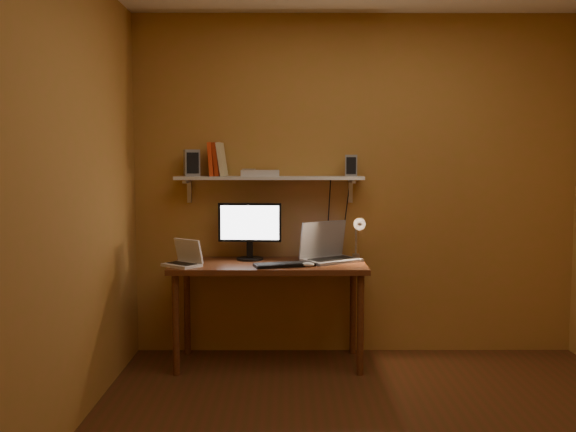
{
  "coord_description": "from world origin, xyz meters",
  "views": [
    {
      "loc": [
        -0.53,
        -3.1,
        1.48
      ],
      "look_at": [
        -0.52,
        1.18,
        1.1
      ],
      "focal_mm": 38.0,
      "sensor_mm": 36.0,
      "label": 1
    }
  ],
  "objects_px": {
    "desk_lamp": "(358,232)",
    "netbook": "(185,258)",
    "laptop": "(327,250)",
    "shelf_camera": "(249,173)",
    "speaker_right": "(351,166)",
    "router": "(260,173)",
    "desk": "(269,275)",
    "keyboard": "(284,265)",
    "speaker_left": "(192,163)",
    "wall_shelf": "(270,178)",
    "monitor": "(250,228)",
    "mouse": "(308,264)"
  },
  "relations": [
    {
      "from": "laptop",
      "to": "shelf_camera",
      "type": "xyz_separation_m",
      "value": [
        -0.58,
        0.03,
        0.58
      ]
    },
    {
      "from": "router",
      "to": "desk_lamp",
      "type": "bearing_deg",
      "value": -4.24
    },
    {
      "from": "laptop",
      "to": "desk_lamp",
      "type": "relative_size",
      "value": 1.28
    },
    {
      "from": "monitor",
      "to": "keyboard",
      "type": "xyz_separation_m",
      "value": [
        0.26,
        -0.3,
        -0.23
      ]
    },
    {
      "from": "desk_lamp",
      "to": "router",
      "type": "bearing_deg",
      "value": 175.76
    },
    {
      "from": "desk",
      "to": "keyboard",
      "type": "bearing_deg",
      "value": -52.9
    },
    {
      "from": "monitor",
      "to": "keyboard",
      "type": "bearing_deg",
      "value": -45.33
    },
    {
      "from": "netbook",
      "to": "laptop",
      "type": "bearing_deg",
      "value": 50.59
    },
    {
      "from": "monitor",
      "to": "netbook",
      "type": "bearing_deg",
      "value": -145.04
    },
    {
      "from": "desk",
      "to": "keyboard",
      "type": "relative_size",
      "value": 3.3
    },
    {
      "from": "wall_shelf",
      "to": "shelf_camera",
      "type": "distance_m",
      "value": 0.17
    },
    {
      "from": "wall_shelf",
      "to": "keyboard",
      "type": "height_order",
      "value": "wall_shelf"
    },
    {
      "from": "mouse",
      "to": "speaker_left",
      "type": "distance_m",
      "value": 1.17
    },
    {
      "from": "speaker_left",
      "to": "netbook",
      "type": "bearing_deg",
      "value": -107.37
    },
    {
      "from": "wall_shelf",
      "to": "speaker_left",
      "type": "distance_m",
      "value": 0.59
    },
    {
      "from": "mouse",
      "to": "speaker_left",
      "type": "relative_size",
      "value": 0.45
    },
    {
      "from": "netbook",
      "to": "keyboard",
      "type": "xyz_separation_m",
      "value": [
        0.7,
        -0.02,
        -0.04
      ]
    },
    {
      "from": "wall_shelf",
      "to": "shelf_camera",
      "type": "relative_size",
      "value": 14.05
    },
    {
      "from": "keyboard",
      "to": "shelf_camera",
      "type": "xyz_separation_m",
      "value": [
        -0.26,
        0.28,
        0.64
      ]
    },
    {
      "from": "speaker_right",
      "to": "shelf_camera",
      "type": "relative_size",
      "value": 1.6
    },
    {
      "from": "keyboard",
      "to": "speaker_left",
      "type": "xyz_separation_m",
      "value": [
        -0.69,
        0.35,
        0.71
      ]
    },
    {
      "from": "speaker_right",
      "to": "desk",
      "type": "bearing_deg",
      "value": -157.08
    },
    {
      "from": "monitor",
      "to": "speaker_right",
      "type": "relative_size",
      "value": 2.96
    },
    {
      "from": "laptop",
      "to": "desk_lamp",
      "type": "bearing_deg",
      "value": -26.87
    },
    {
      "from": "desk",
      "to": "router",
      "type": "bearing_deg",
      "value": 111.52
    },
    {
      "from": "desk",
      "to": "speaker_right",
      "type": "relative_size",
      "value": 8.77
    },
    {
      "from": "keyboard",
      "to": "router",
      "type": "distance_m",
      "value": 0.74
    },
    {
      "from": "netbook",
      "to": "mouse",
      "type": "bearing_deg",
      "value": 35.13
    },
    {
      "from": "speaker_right",
      "to": "mouse",
      "type": "bearing_deg",
      "value": -127.43
    },
    {
      "from": "desk_lamp",
      "to": "netbook",
      "type": "bearing_deg",
      "value": -168.64
    },
    {
      "from": "monitor",
      "to": "mouse",
      "type": "xyz_separation_m",
      "value": [
        0.43,
        -0.31,
        -0.22
      ]
    },
    {
      "from": "laptop",
      "to": "mouse",
      "type": "relative_size",
      "value": 5.38
    },
    {
      "from": "desk",
      "to": "speaker_left",
      "type": "distance_m",
      "value": 1.02
    },
    {
      "from": "monitor",
      "to": "desk_lamp",
      "type": "bearing_deg",
      "value": 1.83
    },
    {
      "from": "laptop",
      "to": "netbook",
      "type": "height_order",
      "value": "laptop"
    },
    {
      "from": "desk_lamp",
      "to": "speaker_right",
      "type": "xyz_separation_m",
      "value": [
        -0.05,
        0.06,
        0.5
      ]
    },
    {
      "from": "desk_lamp",
      "to": "speaker_left",
      "type": "bearing_deg",
      "value": 176.54
    },
    {
      "from": "desk_lamp",
      "to": "wall_shelf",
      "type": "bearing_deg",
      "value": 174.12
    },
    {
      "from": "wall_shelf",
      "to": "shelf_camera",
      "type": "height_order",
      "value": "shelf_camera"
    },
    {
      "from": "desk_lamp",
      "to": "speaker_left",
      "type": "distance_m",
      "value": 1.35
    },
    {
      "from": "desk_lamp",
      "to": "router",
      "type": "xyz_separation_m",
      "value": [
        -0.73,
        0.05,
        0.44
      ]
    },
    {
      "from": "wall_shelf",
      "to": "router",
      "type": "bearing_deg",
      "value": -169.02
    },
    {
      "from": "keyboard",
      "to": "router",
      "type": "height_order",
      "value": "router"
    },
    {
      "from": "shelf_camera",
      "to": "desk",
      "type": "bearing_deg",
      "value": -41.86
    },
    {
      "from": "wall_shelf",
      "to": "desk_lamp",
      "type": "distance_m",
      "value": 0.77
    },
    {
      "from": "laptop",
      "to": "netbook",
      "type": "xyz_separation_m",
      "value": [
        -1.02,
        -0.23,
        -0.02
      ]
    },
    {
      "from": "desk",
      "to": "shelf_camera",
      "type": "xyz_separation_m",
      "value": [
        -0.15,
        0.13,
        0.74
      ]
    },
    {
      "from": "speaker_right",
      "to": "router",
      "type": "xyz_separation_m",
      "value": [
        -0.68,
        -0.01,
        -0.06
      ]
    },
    {
      "from": "laptop",
      "to": "speaker_left",
      "type": "xyz_separation_m",
      "value": [
        -1.01,
        0.09,
        0.65
      ]
    },
    {
      "from": "desk_lamp",
      "to": "desk",
      "type": "bearing_deg",
      "value": -169.19
    }
  ]
}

